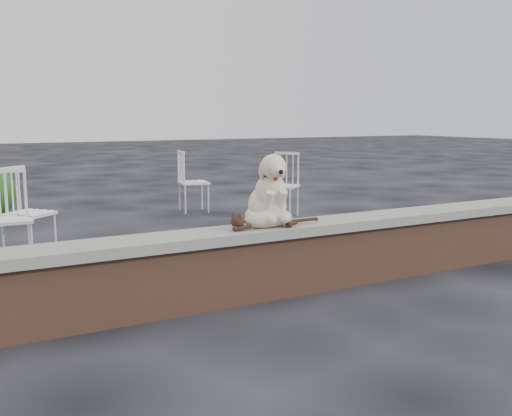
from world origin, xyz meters
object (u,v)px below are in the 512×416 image
chair_d (282,185)px  chair_a (28,212)px  cat (268,218)px  dog (267,188)px  chair_b (9,218)px  chair_e (194,181)px

chair_d → chair_a: size_ratio=1.00×
cat → chair_a: bearing=129.6°
dog → chair_a: 2.78m
chair_b → chair_a: (0.21, 0.30, 0.00)m
chair_b → chair_d: bearing=18.5°
cat → chair_e: 4.37m
chair_a → chair_e: same height
dog → cat: size_ratio=0.64×
chair_b → chair_a: size_ratio=1.00×
chair_b → cat: bearing=-48.3°
cat → chair_b: bearing=136.8°
chair_b → chair_a: same height
chair_d → chair_b: bearing=-113.5°
chair_b → chair_e: 3.53m
cat → chair_e: chair_e is taller
chair_d → chair_a: same height
chair_a → dog: bearing=-95.9°
chair_b → chair_a: 0.36m
chair_a → chair_d: bearing=-28.6°
cat → chair_b: size_ratio=0.98×
chair_a → chair_e: 3.18m
dog → chair_e: bearing=83.5°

